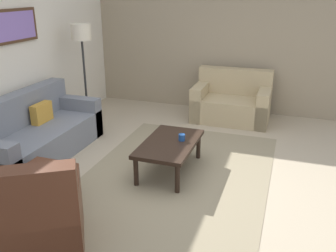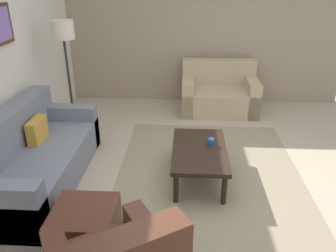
{
  "view_description": "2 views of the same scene",
  "coord_description": "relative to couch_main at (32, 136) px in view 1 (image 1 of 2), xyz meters",
  "views": [
    {
      "loc": [
        -3.91,
        -1.23,
        2.25
      ],
      "look_at": [
        0.08,
        0.13,
        0.65
      ],
      "focal_mm": 39.04,
      "sensor_mm": 36.0,
      "label": 1
    },
    {
      "loc": [
        -3.33,
        0.31,
        2.3
      ],
      "look_at": [
        0.31,
        0.52,
        0.62
      ],
      "focal_mm": 35.49,
      "sensor_mm": 36.0,
      "label": 2
    }
  ],
  "objects": [
    {
      "name": "area_rug",
      "position": [
        0.04,
        -2.11,
        -0.29
      ],
      "size": [
        3.37,
        2.28,
        0.01
      ],
      "primitive_type": "cube",
      "color": "gray",
      "rests_on": "ground_plane"
    },
    {
      "name": "ground_plane",
      "position": [
        0.04,
        -2.11,
        -0.3
      ],
      "size": [
        8.0,
        8.0,
        0.0
      ],
      "primitive_type": "plane",
      "color": "tan"
    },
    {
      "name": "lamp_standing",
      "position": [
        1.41,
        -0.05,
        1.11
      ],
      "size": [
        0.32,
        0.32,
        1.71
      ],
      "color": "black",
      "rests_on": "ground_plane"
    },
    {
      "name": "ottoman",
      "position": [
        -0.98,
        -0.91,
        -0.1
      ],
      "size": [
        0.56,
        0.56,
        0.4
      ],
      "primitive_type": "cube",
      "color": "#4C2819",
      "rests_on": "ground_plane"
    },
    {
      "name": "armchair_leather",
      "position": [
        -1.68,
        -1.35,
        0.01
      ],
      "size": [
        1.1,
        1.1,
        0.95
      ],
      "color": "#4C2819",
      "rests_on": "ground_plane"
    },
    {
      "name": "coffee_table",
      "position": [
        0.18,
        -1.97,
        0.06
      ],
      "size": [
        1.1,
        0.64,
        0.41
      ],
      "color": "black",
      "rests_on": "ground_plane"
    },
    {
      "name": "cup",
      "position": [
        0.28,
        -2.11,
        0.15
      ],
      "size": [
        0.08,
        0.08,
        0.09
      ],
      "primitive_type": "cylinder",
      "color": "#1E478C",
      "rests_on": "coffee_table"
    },
    {
      "name": "couch_main",
      "position": [
        0.0,
        0.0,
        0.0
      ],
      "size": [
        2.08,
        0.88,
        0.88
      ],
      "color": "slate",
      "rests_on": "ground_plane"
    },
    {
      "name": "framed_artwork",
      "position": [
        0.45,
        0.4,
        1.45
      ],
      "size": [
        0.84,
        0.04,
        0.46
      ],
      "color": "#472D1C"
    },
    {
      "name": "stone_feature_panel",
      "position": [
        3.04,
        -2.11,
        1.1
      ],
      "size": [
        0.12,
        5.2,
        2.8
      ],
      "primitive_type": "cube",
      "color": "gray",
      "rests_on": "ground_plane"
    },
    {
      "name": "couch_loveseat",
      "position": [
        2.49,
        -2.39,
        -0.0
      ],
      "size": [
        0.87,
        1.33,
        0.88
      ],
      "color": "tan",
      "rests_on": "ground_plane"
    }
  ]
}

